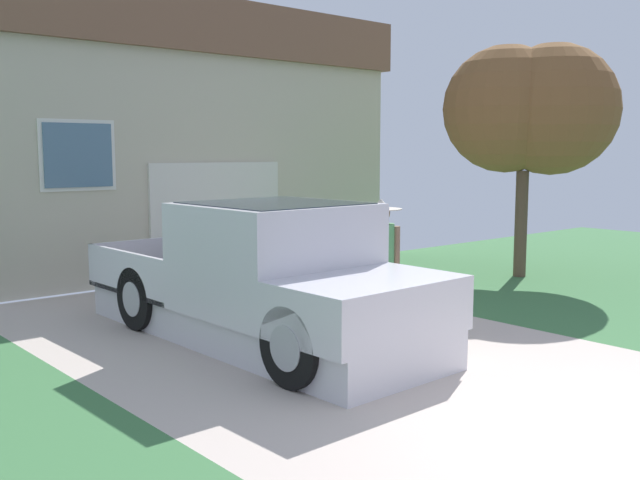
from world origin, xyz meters
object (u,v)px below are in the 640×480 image
object	(u,v)px
front_yard_tree	(530,110)
person_with_hat	(381,255)
house_with_garage	(140,139)
pickup_truck	(272,282)
handbag	(394,325)

from	to	relation	value
front_yard_tree	person_with_hat	bearing A→B (deg)	-166.66
house_with_garage	front_yard_tree	distance (m)	8.03
person_with_hat	house_with_garage	xyz separation A→B (m)	(0.97, 8.13, 1.53)
pickup_truck	front_yard_tree	size ratio (longest dim) A/B	1.23
handbag	house_with_garage	xyz separation A→B (m)	(0.97, 8.37, 2.36)
person_with_hat	handbag	bearing A→B (deg)	127.83
handbag	front_yard_tree	xyz separation A→B (m)	(4.95, 1.41, 2.83)
handbag	front_yard_tree	distance (m)	5.88
pickup_truck	handbag	world-z (taller)	pickup_truck
pickup_truck	house_with_garage	bearing A→B (deg)	-107.48
pickup_truck	person_with_hat	xyz separation A→B (m)	(1.31, -0.48, 0.25)
person_with_hat	front_yard_tree	size ratio (longest dim) A/B	0.40
pickup_truck	person_with_hat	size ratio (longest dim) A/B	3.04
house_with_garage	front_yard_tree	bearing A→B (deg)	-60.21
pickup_truck	house_with_garage	size ratio (longest dim) A/B	0.59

